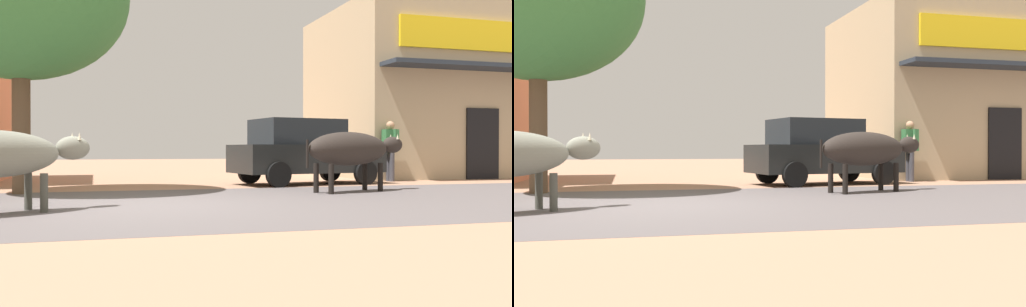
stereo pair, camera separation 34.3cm
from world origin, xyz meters
The scene contains 6 objects.
ground centered at (0.00, 0.00, 0.00)m, with size 80.00×80.00×0.00m, color #A4775C.
asphalt_road centered at (0.00, 0.00, 0.00)m, with size 72.00×6.55×0.00m, color #5B5353.
storefront_right_club centered at (10.53, 7.85, 2.72)m, with size 7.41×6.48×5.44m.
parked_hatchback_car centered at (4.43, 4.34, 0.84)m, with size 3.99×2.27×1.64m.
cow_far_dark centered at (4.46, 1.66, 0.89)m, with size 2.68×1.29×1.25m.
pedestrian_by_shop centered at (7.19, 4.86, 0.98)m, with size 0.40×0.61×1.67m.
Camera 2 is at (-0.37, -9.13, 0.90)m, focal length 39.44 mm.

